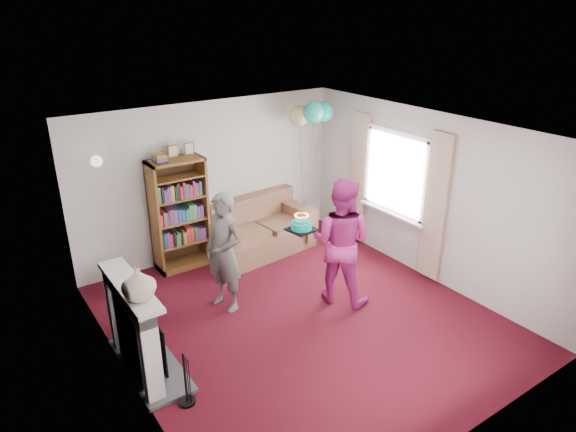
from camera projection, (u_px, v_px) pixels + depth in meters
ground at (302, 318)px, 6.80m from camera, size 5.00×5.00×0.00m
wall_back at (210, 179)px, 8.22m from camera, size 4.50×0.02×2.50m
wall_left at (120, 285)px, 5.13m from camera, size 0.02×5.00×2.50m
wall_right at (427, 196)px, 7.50m from camera, size 0.02×5.00×2.50m
ceiling at (304, 132)px, 5.83m from camera, size 4.50×5.00×0.01m
fireplace at (139, 332)px, 5.65m from camera, size 0.55×1.80×1.12m
window_bay at (395, 189)px, 7.94m from camera, size 0.14×2.02×2.20m
wall_sconce at (96, 161)px, 6.95m from camera, size 0.16×0.23×0.16m
bookcase at (179, 214)px, 7.86m from camera, size 0.83×0.42×1.96m
sofa at (259, 231)px, 8.56m from camera, size 1.69×0.89×0.89m
wicker_basket at (120, 284)px, 7.28m from camera, size 0.43×0.43×0.38m
person_striped at (224, 252)px, 6.76m from camera, size 0.56×0.69×1.65m
person_magenta at (340, 241)px, 6.92m from camera, size 1.04×1.09×1.78m
birthday_cake at (301, 225)px, 6.83m from camera, size 0.34×0.34×0.22m
balloons at (312, 114)px, 8.23m from camera, size 0.67×0.72×1.79m
mantel_vase at (138, 283)px, 5.07m from camera, size 0.37×0.37×0.35m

